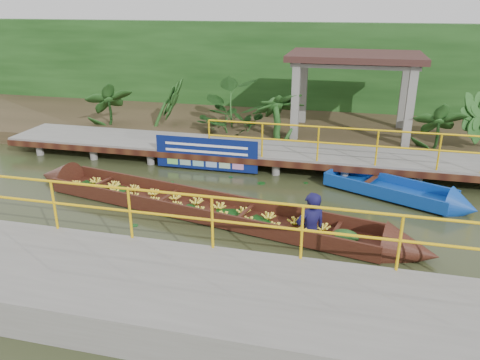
# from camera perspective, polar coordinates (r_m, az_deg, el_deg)

# --- Properties ---
(ground) EXTENTS (80.00, 80.00, 0.00)m
(ground) POSITION_cam_1_polar(r_m,az_deg,el_deg) (11.73, -2.68, -3.41)
(ground) COLOR #2C3219
(ground) RESTS_ON ground
(land_strip) EXTENTS (30.00, 8.00, 0.45)m
(land_strip) POSITION_cam_1_polar(r_m,az_deg,el_deg) (18.58, 3.83, 6.63)
(land_strip) COLOR #352C1A
(land_strip) RESTS_ON ground
(far_dock) EXTENTS (16.00, 2.06, 1.66)m
(far_dock) POSITION_cam_1_polar(r_m,az_deg,el_deg) (14.66, 1.11, 3.71)
(far_dock) COLOR slate
(far_dock) RESTS_ON ground
(near_dock) EXTENTS (18.00, 2.40, 1.73)m
(near_dock) POSITION_cam_1_polar(r_m,az_deg,el_deg) (7.84, -4.33, -14.58)
(near_dock) COLOR slate
(near_dock) RESTS_ON ground
(pavilion) EXTENTS (4.40, 3.00, 3.00)m
(pavilion) POSITION_cam_1_polar(r_m,az_deg,el_deg) (16.65, 13.80, 13.49)
(pavilion) COLOR slate
(pavilion) RESTS_ON ground
(foliage_backdrop) EXTENTS (30.00, 0.80, 4.00)m
(foliage_backdrop) POSITION_cam_1_polar(r_m,az_deg,el_deg) (20.65, 5.20, 13.09)
(foliage_backdrop) COLOR #163A12
(foliage_backdrop) RESTS_ON ground
(vendor_boat) EXTENTS (10.66, 3.23, 2.36)m
(vendor_boat) POSITION_cam_1_polar(r_m,az_deg,el_deg) (11.16, -2.84, -3.27)
(vendor_boat) COLOR black
(vendor_boat) RESTS_ON ground
(moored_blue_boat) EXTENTS (3.92, 2.50, 0.92)m
(moored_blue_boat) POSITION_cam_1_polar(r_m,az_deg,el_deg) (12.73, 21.50, -2.11)
(moored_blue_boat) COLOR navy
(moored_blue_boat) RESTS_ON ground
(blue_banner) EXTENTS (3.15, 0.04, 0.99)m
(blue_banner) POSITION_cam_1_polar(r_m,az_deg,el_deg) (14.04, -4.15, 3.20)
(blue_banner) COLOR navy
(blue_banner) RESTS_ON ground
(tropical_plants) EXTENTS (14.33, 1.33, 1.66)m
(tropical_plants) POSITION_cam_1_polar(r_m,az_deg,el_deg) (16.15, 4.12, 8.26)
(tropical_plants) COLOR #163A12
(tropical_plants) RESTS_ON ground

